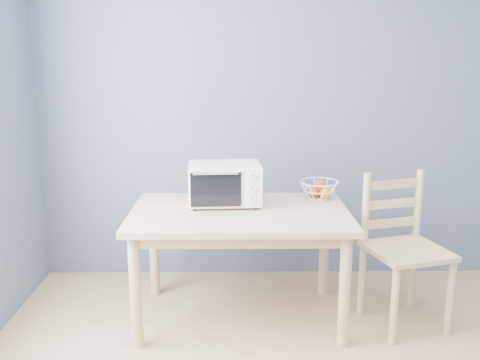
{
  "coord_description": "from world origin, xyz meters",
  "views": [
    {
      "loc": [
        -0.5,
        -1.83,
        1.72
      ],
      "look_at": [
        -0.46,
        1.56,
        0.93
      ],
      "focal_mm": 40.0,
      "sensor_mm": 36.0,
      "label": 1
    }
  ],
  "objects_px": {
    "fruit_basket": "(319,189)",
    "dining_table": "(240,225)",
    "toaster_oven": "(222,183)",
    "dining_chair": "(403,252)"
  },
  "relations": [
    {
      "from": "toaster_oven",
      "to": "fruit_basket",
      "type": "xyz_separation_m",
      "value": [
        0.67,
        0.14,
        -0.08
      ]
    },
    {
      "from": "toaster_oven",
      "to": "dining_chair",
      "type": "bearing_deg",
      "value": -12.67
    },
    {
      "from": "toaster_oven",
      "to": "dining_chair",
      "type": "relative_size",
      "value": 0.5
    },
    {
      "from": "toaster_oven",
      "to": "fruit_basket",
      "type": "relative_size",
      "value": 1.6
    },
    {
      "from": "fruit_basket",
      "to": "dining_table",
      "type": "bearing_deg",
      "value": -153.23
    },
    {
      "from": "fruit_basket",
      "to": "toaster_oven",
      "type": "bearing_deg",
      "value": -167.88
    },
    {
      "from": "dining_table",
      "to": "fruit_basket",
      "type": "height_order",
      "value": "fruit_basket"
    },
    {
      "from": "toaster_oven",
      "to": "fruit_basket",
      "type": "height_order",
      "value": "toaster_oven"
    },
    {
      "from": "dining_table",
      "to": "fruit_basket",
      "type": "bearing_deg",
      "value": 26.77
    },
    {
      "from": "dining_chair",
      "to": "toaster_oven",
      "type": "bearing_deg",
      "value": 154.59
    }
  ]
}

